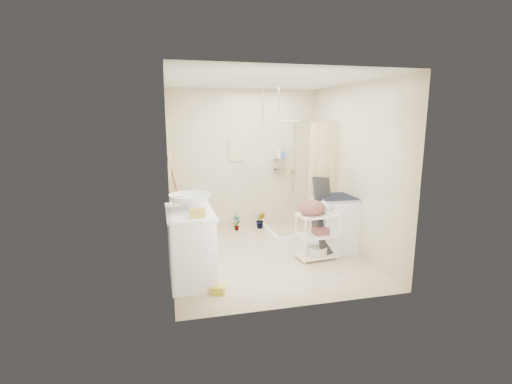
# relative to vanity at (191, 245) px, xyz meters

# --- Properties ---
(floor) EXTENTS (3.20, 3.20, 0.00)m
(floor) POSITION_rel_vanity_xyz_m (1.16, 0.56, -0.46)
(floor) COLOR beige
(floor) RESTS_ON ground
(ceiling) EXTENTS (2.80, 3.20, 0.04)m
(ceiling) POSITION_rel_vanity_xyz_m (1.16, 0.56, 2.14)
(ceiling) COLOR silver
(ceiling) RESTS_ON ground
(wall_back) EXTENTS (2.80, 0.04, 2.60)m
(wall_back) POSITION_rel_vanity_xyz_m (1.16, 2.16, 0.84)
(wall_back) COLOR beige
(wall_back) RESTS_ON ground
(wall_front) EXTENTS (2.80, 0.04, 2.60)m
(wall_front) POSITION_rel_vanity_xyz_m (1.16, -1.04, 0.84)
(wall_front) COLOR beige
(wall_front) RESTS_ON ground
(wall_left) EXTENTS (0.04, 3.20, 2.60)m
(wall_left) POSITION_rel_vanity_xyz_m (-0.24, 0.56, 0.84)
(wall_left) COLOR beige
(wall_left) RESTS_ON ground
(wall_right) EXTENTS (0.04, 3.20, 2.60)m
(wall_right) POSITION_rel_vanity_xyz_m (2.56, 0.56, 0.84)
(wall_right) COLOR beige
(wall_right) RESTS_ON ground
(vanity) EXTENTS (0.61, 1.06, 0.92)m
(vanity) POSITION_rel_vanity_xyz_m (0.00, 0.00, 0.00)
(vanity) COLOR white
(vanity) RESTS_ON ground
(sink) EXTENTS (0.61, 0.61, 0.19)m
(sink) POSITION_rel_vanity_xyz_m (0.02, 0.11, 0.56)
(sink) COLOR silver
(sink) RESTS_ON vanity
(counter_basket) EXTENTS (0.19, 0.15, 0.10)m
(counter_basket) POSITION_rel_vanity_xyz_m (0.08, -0.33, 0.51)
(counter_basket) COLOR gold
(counter_basket) RESTS_ON vanity
(floor_basket) EXTENTS (0.30, 0.27, 0.13)m
(floor_basket) POSITION_rel_vanity_xyz_m (0.28, -0.51, -0.40)
(floor_basket) COLOR yellow
(floor_basket) RESTS_ON ground
(toilet) EXTENTS (0.68, 0.42, 0.66)m
(toilet) POSITION_rel_vanity_xyz_m (0.12, 0.97, -0.13)
(toilet) COLOR white
(toilet) RESTS_ON ground
(mop) EXTENTS (0.17, 0.17, 1.42)m
(mop) POSITION_rel_vanity_xyz_m (-0.14, 2.03, 0.25)
(mop) COLOR #AD3123
(mop) RESTS_ON ground
(potted_plant_a) EXTENTS (0.18, 0.14, 0.30)m
(potted_plant_a) POSITION_rel_vanity_xyz_m (0.96, 1.94, -0.31)
(potted_plant_a) COLOR brown
(potted_plant_a) RESTS_ON ground
(potted_plant_b) EXTENTS (0.21, 0.20, 0.32)m
(potted_plant_b) POSITION_rel_vanity_xyz_m (1.44, 1.97, -0.30)
(potted_plant_b) COLOR brown
(potted_plant_b) RESTS_ON ground
(hanging_towel) EXTENTS (0.28, 0.03, 0.42)m
(hanging_towel) POSITION_rel_vanity_xyz_m (1.01, 2.14, 1.04)
(hanging_towel) COLOR #C9B58B
(hanging_towel) RESTS_ON wall_back
(towel_ring) EXTENTS (0.04, 0.22, 0.34)m
(towel_ring) POSITION_rel_vanity_xyz_m (-0.22, 0.36, 1.01)
(towel_ring) COLOR #EEE490
(towel_ring) RESTS_ON wall_left
(tp_holder) EXTENTS (0.08, 0.12, 0.14)m
(tp_holder) POSITION_rel_vanity_xyz_m (-0.20, 0.61, 0.26)
(tp_holder) COLOR white
(tp_holder) RESTS_ON wall_left
(shower) EXTENTS (1.10, 1.10, 2.10)m
(shower) POSITION_rel_vanity_xyz_m (2.01, 1.61, 0.59)
(shower) COLOR white
(shower) RESTS_ON ground
(shampoo_bottle_a) EXTENTS (0.10, 0.10, 0.24)m
(shampoo_bottle_a) POSITION_rel_vanity_xyz_m (1.82, 2.08, 0.98)
(shampoo_bottle_a) COLOR silver
(shampoo_bottle_a) RESTS_ON shower
(shampoo_bottle_b) EXTENTS (0.09, 0.09, 0.17)m
(shampoo_bottle_b) POSITION_rel_vanity_xyz_m (1.90, 2.06, 0.94)
(shampoo_bottle_b) COLOR #375DAE
(shampoo_bottle_b) RESTS_ON shower
(washing_machine) EXTENTS (0.60, 0.62, 0.87)m
(washing_machine) POSITION_rel_vanity_xyz_m (2.30, 0.56, -0.02)
(washing_machine) COLOR silver
(washing_machine) RESTS_ON ground
(laundry_rack) EXTENTS (0.63, 0.41, 0.83)m
(laundry_rack) POSITION_rel_vanity_xyz_m (1.88, 0.28, -0.05)
(laundry_rack) COLOR white
(laundry_rack) RESTS_ON ground
(ironing_board) EXTENTS (0.36, 0.24, 1.24)m
(ironing_board) POSITION_rel_vanity_xyz_m (2.06, 0.43, 0.16)
(ironing_board) COLOR black
(ironing_board) RESTS_ON ground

